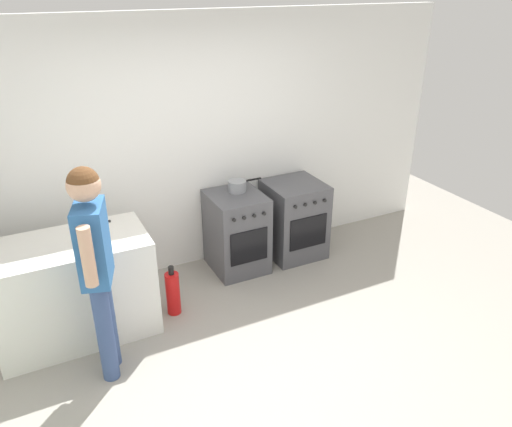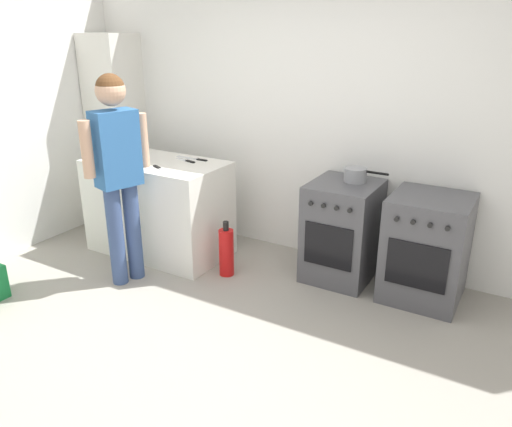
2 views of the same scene
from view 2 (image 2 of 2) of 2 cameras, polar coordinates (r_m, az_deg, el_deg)
ground_plane at (r=3.44m, az=-6.32°, el=-16.25°), size 8.00×8.00×0.00m
back_wall at (r=4.53m, az=8.00°, el=10.76°), size 6.00×0.10×2.60m
counter_unit at (r=4.83m, az=-11.05°, el=0.73°), size 1.30×0.70×0.90m
oven_left at (r=4.31m, az=9.80°, el=-1.96°), size 0.54×0.62×0.85m
oven_right at (r=4.15m, az=18.87°, el=-3.76°), size 0.59×0.62×0.85m
pot at (r=4.21m, az=11.33°, el=4.36°), size 0.37×0.19×0.12m
knife_paring at (r=4.44m, az=-11.09°, el=5.15°), size 0.20×0.11×0.01m
knife_utility at (r=4.65m, az=-7.97°, el=6.02°), size 0.25×0.09×0.01m
knife_bread at (r=4.71m, az=-7.22°, el=6.25°), size 0.35×0.04×0.01m
person at (r=4.14m, az=-15.55°, el=5.75°), size 0.29×0.55×1.73m
fire_extinguisher at (r=4.37m, az=-3.40°, el=-4.39°), size 0.13×0.13×0.50m
larder_cabinet at (r=5.66m, az=-15.61°, el=9.06°), size 0.48×0.44×2.00m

